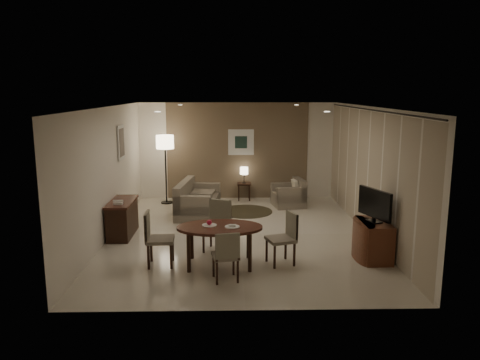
{
  "coord_description": "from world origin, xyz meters",
  "views": [
    {
      "loc": [
        -0.22,
        -9.59,
        3.04
      ],
      "look_at": [
        0.0,
        0.2,
        1.15
      ],
      "focal_mm": 35.0,
      "sensor_mm": 36.0,
      "label": 1
    }
  ],
  "objects_px": {
    "dining_table": "(220,246)",
    "chair_right": "(280,239)",
    "chair_far": "(216,227)",
    "side_table": "(244,191)",
    "sofa": "(198,198)",
    "armchair": "(288,193)",
    "tv_cabinet": "(374,240)",
    "chair_left": "(161,239)",
    "console_desk": "(122,218)",
    "floor_lamp": "(166,170)",
    "chair_near": "(225,255)"
  },
  "relations": [
    {
      "from": "side_table",
      "to": "chair_far",
      "type": "bearing_deg",
      "value": -98.84
    },
    {
      "from": "tv_cabinet",
      "to": "armchair",
      "type": "bearing_deg",
      "value": 105.05
    },
    {
      "from": "tv_cabinet",
      "to": "chair_far",
      "type": "bearing_deg",
      "value": 170.16
    },
    {
      "from": "console_desk",
      "to": "dining_table",
      "type": "relative_size",
      "value": 0.8
    },
    {
      "from": "console_desk",
      "to": "chair_far",
      "type": "distance_m",
      "value": 2.25
    },
    {
      "from": "floor_lamp",
      "to": "side_table",
      "type": "bearing_deg",
      "value": 9.2
    },
    {
      "from": "chair_near",
      "to": "armchair",
      "type": "distance_m",
      "value": 5.15
    },
    {
      "from": "chair_left",
      "to": "dining_table",
      "type": "bearing_deg",
      "value": -93.27
    },
    {
      "from": "armchair",
      "to": "floor_lamp",
      "type": "distance_m",
      "value": 3.35
    },
    {
      "from": "tv_cabinet",
      "to": "armchair",
      "type": "height_order",
      "value": "armchair"
    },
    {
      "from": "console_desk",
      "to": "armchair",
      "type": "bearing_deg",
      "value": 32.86
    },
    {
      "from": "chair_far",
      "to": "side_table",
      "type": "relative_size",
      "value": 2.0
    },
    {
      "from": "chair_left",
      "to": "console_desk",
      "type": "bearing_deg",
      "value": 28.78
    },
    {
      "from": "tv_cabinet",
      "to": "chair_left",
      "type": "height_order",
      "value": "chair_left"
    },
    {
      "from": "sofa",
      "to": "chair_left",
      "type": "bearing_deg",
      "value": 179.68
    },
    {
      "from": "chair_right",
      "to": "armchair",
      "type": "xyz_separation_m",
      "value": [
        0.66,
        4.19,
        -0.1
      ]
    },
    {
      "from": "armchair",
      "to": "chair_left",
      "type": "bearing_deg",
      "value": -42.27
    },
    {
      "from": "console_desk",
      "to": "tv_cabinet",
      "type": "bearing_deg",
      "value": -17.05
    },
    {
      "from": "chair_left",
      "to": "side_table",
      "type": "height_order",
      "value": "chair_left"
    },
    {
      "from": "tv_cabinet",
      "to": "side_table",
      "type": "height_order",
      "value": "tv_cabinet"
    },
    {
      "from": "console_desk",
      "to": "dining_table",
      "type": "xyz_separation_m",
      "value": [
        2.09,
        -1.75,
        -0.02
      ]
    },
    {
      "from": "armchair",
      "to": "side_table",
      "type": "distance_m",
      "value": 1.38
    },
    {
      "from": "chair_right",
      "to": "dining_table",
      "type": "bearing_deg",
      "value": -105.78
    },
    {
      "from": "chair_near",
      "to": "sofa",
      "type": "relative_size",
      "value": 0.48
    },
    {
      "from": "chair_left",
      "to": "sofa",
      "type": "xyz_separation_m",
      "value": [
        0.43,
        3.43,
        -0.07
      ]
    },
    {
      "from": "chair_far",
      "to": "side_table",
      "type": "height_order",
      "value": "chair_far"
    },
    {
      "from": "chair_near",
      "to": "chair_left",
      "type": "height_order",
      "value": "chair_left"
    },
    {
      "from": "chair_right",
      "to": "chair_left",
      "type": "bearing_deg",
      "value": -106.9
    },
    {
      "from": "tv_cabinet",
      "to": "side_table",
      "type": "relative_size",
      "value": 1.88
    },
    {
      "from": "chair_right",
      "to": "floor_lamp",
      "type": "relative_size",
      "value": 0.5
    },
    {
      "from": "console_desk",
      "to": "side_table",
      "type": "height_order",
      "value": "console_desk"
    },
    {
      "from": "chair_left",
      "to": "floor_lamp",
      "type": "xyz_separation_m",
      "value": [
        -0.51,
        4.61,
        0.45
      ]
    },
    {
      "from": "tv_cabinet",
      "to": "chair_left",
      "type": "bearing_deg",
      "value": -176.5
    },
    {
      "from": "side_table",
      "to": "tv_cabinet",
      "type": "bearing_deg",
      "value": -64.81
    },
    {
      "from": "side_table",
      "to": "floor_lamp",
      "type": "height_order",
      "value": "floor_lamp"
    },
    {
      "from": "chair_near",
      "to": "side_table",
      "type": "height_order",
      "value": "chair_near"
    },
    {
      "from": "sofa",
      "to": "tv_cabinet",
      "type": "bearing_deg",
      "value": -126.31
    },
    {
      "from": "dining_table",
      "to": "sofa",
      "type": "height_order",
      "value": "sofa"
    },
    {
      "from": "tv_cabinet",
      "to": "chair_near",
      "type": "xyz_separation_m",
      "value": [
        -2.69,
        -0.91,
        0.07
      ]
    },
    {
      "from": "chair_far",
      "to": "armchair",
      "type": "height_order",
      "value": "chair_far"
    },
    {
      "from": "console_desk",
      "to": "floor_lamp",
      "type": "bearing_deg",
      "value": 79.24
    },
    {
      "from": "floor_lamp",
      "to": "console_desk",
      "type": "bearing_deg",
      "value": -100.76
    },
    {
      "from": "chair_left",
      "to": "chair_right",
      "type": "height_order",
      "value": "chair_left"
    },
    {
      "from": "dining_table",
      "to": "chair_right",
      "type": "distance_m",
      "value": 1.08
    },
    {
      "from": "chair_near",
      "to": "chair_far",
      "type": "relative_size",
      "value": 0.88
    },
    {
      "from": "console_desk",
      "to": "sofa",
      "type": "bearing_deg",
      "value": 48.66
    },
    {
      "from": "chair_far",
      "to": "floor_lamp",
      "type": "distance_m",
      "value": 4.17
    },
    {
      "from": "sofa",
      "to": "chair_near",
      "type": "bearing_deg",
      "value": -163.35
    },
    {
      "from": "armchair",
      "to": "floor_lamp",
      "type": "relative_size",
      "value": 0.44
    },
    {
      "from": "chair_far",
      "to": "sofa",
      "type": "height_order",
      "value": "chair_far"
    }
  ]
}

